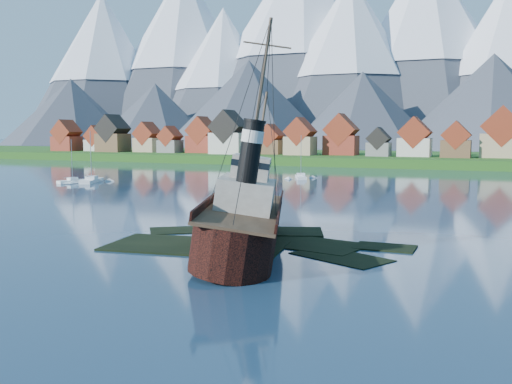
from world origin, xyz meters
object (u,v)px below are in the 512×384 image
at_px(tugboat_wreck, 246,219).
at_px(sailboat_a, 92,181).
at_px(sailboat_b, 73,182).
at_px(sailboat_c, 301,178).

distance_m(tugboat_wreck, sailboat_a, 83.18).
distance_m(tugboat_wreck, sailboat_b, 84.59).
height_order(sailboat_a, sailboat_b, sailboat_a).
height_order(tugboat_wreck, sailboat_b, tugboat_wreck).
xyz_separation_m(sailboat_a, sailboat_c, (41.21, 29.04, -0.02)).
bearing_deg(sailboat_c, sailboat_b, -168.48).
distance_m(sailboat_b, sailboat_c, 54.67).
bearing_deg(tugboat_wreck, sailboat_a, 120.21).
distance_m(tugboat_wreck, sailboat_c, 85.93).
distance_m(sailboat_a, sailboat_b, 4.27).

